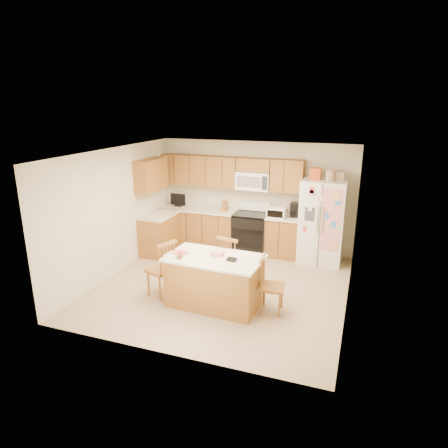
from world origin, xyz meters
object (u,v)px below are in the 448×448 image
at_px(windsor_chair_left, 162,270).
at_px(windsor_chair_right, 271,286).
at_px(island, 215,281).
at_px(refrigerator, 322,221).
at_px(stove, 251,232).
at_px(windsor_chair_back, 232,264).

height_order(windsor_chair_left, windsor_chair_right, windsor_chair_left).
bearing_deg(windsor_chair_left, windsor_chair_right, 2.27).
height_order(island, windsor_chair_right, windsor_chair_right).
height_order(refrigerator, island, refrigerator).
bearing_deg(windsor_chair_left, stove, 71.69).
xyz_separation_m(windsor_chair_back, windsor_chair_right, (0.87, -0.59, -0.04)).
distance_m(windsor_chair_left, windsor_chair_back, 1.26).
distance_m(stove, windsor_chair_back, 1.98).
distance_m(stove, windsor_chair_right, 2.77).
relative_size(stove, windsor_chair_back, 1.09).
bearing_deg(refrigerator, windsor_chair_right, -101.45).
height_order(stove, windsor_chair_right, stove).
bearing_deg(windsor_chair_right, refrigerator, 78.55).
relative_size(island, windsor_chair_back, 1.57).
xyz_separation_m(island, windsor_chair_left, (-0.99, 0.00, 0.05)).
height_order(windsor_chair_left, windsor_chair_back, windsor_chair_left).
bearing_deg(refrigerator, stove, 177.70).
relative_size(windsor_chair_left, windsor_chair_right, 1.08).
relative_size(refrigerator, island, 1.25).
height_order(stove, island, stove).
relative_size(refrigerator, windsor_chair_left, 1.96).
xyz_separation_m(stove, refrigerator, (1.57, -0.06, 0.45)).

